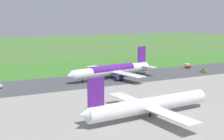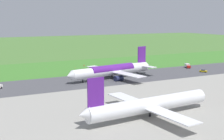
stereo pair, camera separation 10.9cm
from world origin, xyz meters
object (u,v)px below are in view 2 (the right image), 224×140
object	(u,v)px
service_truck_fuel	(188,66)
traffic_cone_orange	(75,68)
service_car_followme	(203,71)
no_stopping_sign	(84,67)
airliner_parked_mid	(149,105)
airliner_main	(113,70)

from	to	relation	value
service_truck_fuel	traffic_cone_orange	size ratio (longest dim) A/B	11.31
service_car_followme	no_stopping_sign	distance (m)	72.19
airliner_parked_mid	service_car_followme	size ratio (longest dim) A/B	11.30
airliner_main	airliner_parked_mid	distance (m)	66.54
airliner_main	airliner_parked_mid	xyz separation A→B (m)	(19.50, 63.62, -0.31)
airliner_main	airliner_parked_mid	size ratio (longest dim) A/B	1.06
airliner_main	airliner_parked_mid	bearing A→B (deg)	72.96
service_car_followme	traffic_cone_orange	bearing A→B (deg)	-38.10
airliner_main	traffic_cone_orange	xyz separation A→B (m)	(5.66, -40.72, -4.08)
airliner_parked_mid	airliner_main	bearing A→B (deg)	-107.04
airliner_parked_mid	no_stopping_sign	size ratio (longest dim) A/B	19.57
airliner_main	traffic_cone_orange	world-z (taller)	airliner_main
traffic_cone_orange	airliner_main	bearing A→B (deg)	97.91
service_car_followme	airliner_main	bearing A→B (deg)	-7.81
service_truck_fuel	no_stopping_sign	size ratio (longest dim) A/B	2.40
service_truck_fuel	airliner_parked_mid	bearing A→B (deg)	42.98
airliner_main	service_car_followme	world-z (taller)	airliner_main
service_car_followme	traffic_cone_orange	size ratio (longest dim) A/B	8.16
traffic_cone_orange	service_truck_fuel	bearing A→B (deg)	154.07
airliner_main	no_stopping_sign	bearing A→B (deg)	-87.03
airliner_parked_mid	no_stopping_sign	xyz separation A→B (m)	(-17.66, -99.00, -2.50)
no_stopping_sign	airliner_parked_mid	bearing A→B (deg)	79.88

